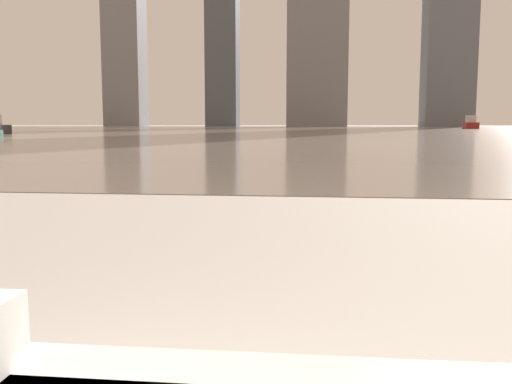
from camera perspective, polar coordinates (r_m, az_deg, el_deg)
harbor_water at (r=61.83m, az=6.15°, el=6.14°), size 180.00×110.00×0.01m
harbor_boat_3 at (r=83.08m, az=20.66°, el=6.39°), size 2.21×4.94×1.79m
skyline_tower_0 at (r=125.28m, az=-12.96°, el=12.47°), size 7.71×6.86×26.39m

